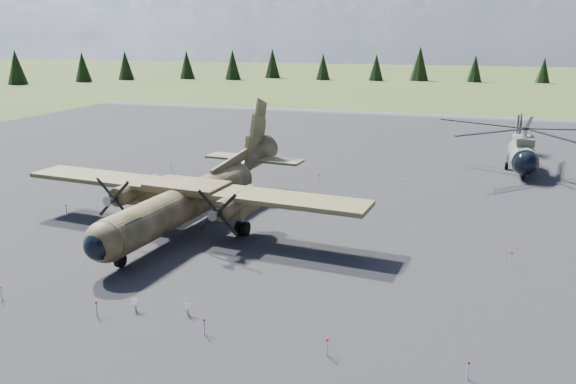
% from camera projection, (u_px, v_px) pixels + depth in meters
% --- Properties ---
extents(ground, '(500.00, 500.00, 0.00)m').
position_uv_depth(ground, '(262.00, 237.00, 39.76)').
color(ground, '#555E2A').
rests_on(ground, ground).
extents(apron, '(120.00, 120.00, 0.04)m').
position_uv_depth(apron, '(301.00, 199.00, 48.94)').
color(apron, '#515055').
rests_on(apron, ground).
extents(transport_plane, '(27.12, 24.55, 8.92)m').
position_uv_depth(transport_plane, '(195.00, 193.00, 41.47)').
color(transport_plane, '#393B20').
rests_on(transport_plane, ground).
extents(helicopter_near, '(19.24, 22.55, 4.83)m').
position_uv_depth(helicopter_near, '(524.00, 140.00, 57.54)').
color(helicopter_near, slate).
rests_on(helicopter_near, ground).
extents(info_placard_left, '(0.47, 0.25, 0.70)m').
position_uv_depth(info_placard_left, '(135.00, 304.00, 28.89)').
color(info_placard_left, gray).
rests_on(info_placard_left, ground).
extents(info_placard_right, '(0.45, 0.21, 0.69)m').
position_uv_depth(info_placard_right, '(187.00, 308.00, 28.47)').
color(info_placard_right, gray).
rests_on(info_placard_right, ground).
extents(barrier_fence, '(33.12, 29.62, 0.85)m').
position_uv_depth(barrier_fence, '(256.00, 230.00, 39.68)').
color(barrier_fence, silver).
rests_on(barrier_fence, ground).
extents(treeline, '(314.67, 312.14, 10.94)m').
position_uv_depth(treeline, '(229.00, 193.00, 33.62)').
color(treeline, black).
rests_on(treeline, ground).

